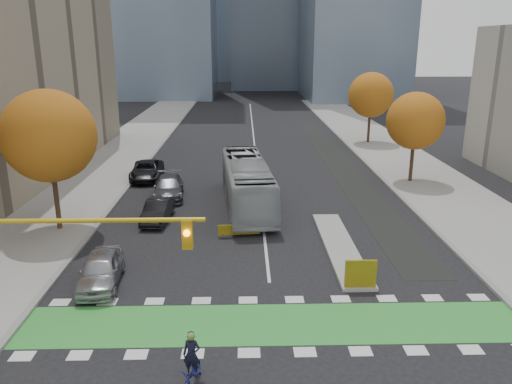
{
  "coord_description": "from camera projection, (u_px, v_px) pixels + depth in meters",
  "views": [
    {
      "loc": [
        -1.12,
        -15.77,
        10.6
      ],
      "look_at": [
        -0.51,
        9.58,
        3.0
      ],
      "focal_mm": 35.0,
      "sensor_mm": 36.0,
      "label": 1
    }
  ],
  "objects": [
    {
      "name": "ground",
      "position": [
        276.0,
        346.0,
        18.17
      ],
      "size": [
        300.0,
        300.0,
        0.0
      ],
      "primitive_type": "plane",
      "color": "black",
      "rests_on": "ground"
    },
    {
      "name": "sidewalk_west",
      "position": [
        78.0,
        191.0,
        36.99
      ],
      "size": [
        7.0,
        120.0,
        0.15
      ],
      "primitive_type": "cube",
      "color": "gray",
      "rests_on": "ground"
    },
    {
      "name": "sidewalk_east",
      "position": [
        438.0,
        188.0,
        37.61
      ],
      "size": [
        7.0,
        120.0,
        0.15
      ],
      "primitive_type": "cube",
      "color": "gray",
      "rests_on": "ground"
    },
    {
      "name": "curb_west",
      "position": [
        125.0,
        190.0,
        37.07
      ],
      "size": [
        0.3,
        120.0,
        0.16
      ],
      "primitive_type": "cube",
      "color": "gray",
      "rests_on": "ground"
    },
    {
      "name": "curb_east",
      "position": [
        392.0,
        189.0,
        37.53
      ],
      "size": [
        0.3,
        120.0,
        0.16
      ],
      "primitive_type": "cube",
      "color": "gray",
      "rests_on": "ground"
    },
    {
      "name": "bike_crossing",
      "position": [
        274.0,
        324.0,
        19.6
      ],
      "size": [
        20.0,
        3.0,
        0.01
      ],
      "primitive_type": "cube",
      "color": "green",
      "rests_on": "ground"
    },
    {
      "name": "centre_line",
      "position": [
        254.0,
        140.0,
        56.47
      ],
      "size": [
        0.15,
        70.0,
        0.01
      ],
      "primitive_type": "cube",
      "color": "silver",
      "rests_on": "ground"
    },
    {
      "name": "bike_lane_paint",
      "position": [
        335.0,
        160.0,
        47.07
      ],
      "size": [
        2.5,
        50.0,
        0.01
      ],
      "primitive_type": "cube",
      "color": "black",
      "rests_on": "ground"
    },
    {
      "name": "median_island",
      "position": [
        340.0,
        246.0,
        26.86
      ],
      "size": [
        1.6,
        10.0,
        0.16
      ],
      "primitive_type": "cube",
      "color": "gray",
      "rests_on": "ground"
    },
    {
      "name": "hazard_board",
      "position": [
        361.0,
        274.0,
        22.05
      ],
      "size": [
        1.4,
        0.12,
        1.3
      ],
      "primitive_type": "cube",
      "color": "yellow",
      "rests_on": "median_island"
    },
    {
      "name": "tree_west",
      "position": [
        49.0,
        136.0,
        27.77
      ],
      "size": [
        5.2,
        5.2,
        8.22
      ],
      "color": "#332114",
      "rests_on": "ground"
    },
    {
      "name": "tree_east_near",
      "position": [
        415.0,
        121.0,
        38.12
      ],
      "size": [
        4.4,
        4.4,
        7.08
      ],
      "color": "#332114",
      "rests_on": "ground"
    },
    {
      "name": "tree_east_far",
      "position": [
        371.0,
        95.0,
        53.34
      ],
      "size": [
        4.8,
        4.8,
        7.65
      ],
      "color": "#332114",
      "rests_on": "ground"
    },
    {
      "name": "traffic_signal_west",
      "position": [
        37.0,
        252.0,
        16.34
      ],
      "size": [
        8.53,
        0.56,
        5.2
      ],
      "color": "#BF9914",
      "rests_on": "ground"
    },
    {
      "name": "cyclist",
      "position": [
        192.0,
        369.0,
        15.82
      ],
      "size": [
        0.92,
        1.8,
        1.99
      ],
      "rotation": [
        0.0,
        0.0,
        -0.19
      ],
      "color": "navy",
      "rests_on": "ground"
    },
    {
      "name": "bus",
      "position": [
        247.0,
        183.0,
        33.27
      ],
      "size": [
        3.73,
        11.82,
        3.24
      ],
      "primitive_type": "imported",
      "rotation": [
        0.0,
        0.0,
        0.09
      ],
      "color": "#A5AAAD",
      "rests_on": "ground"
    },
    {
      "name": "parked_car_a",
      "position": [
        101.0,
        270.0,
        22.59
      ],
      "size": [
        2.1,
        4.41,
        1.46
      ],
      "primitive_type": "imported",
      "rotation": [
        0.0,
        0.0,
        0.09
      ],
      "color": "#9C9CA1",
      "rests_on": "ground"
    },
    {
      "name": "parked_car_b",
      "position": [
        157.0,
        211.0,
        30.75
      ],
      "size": [
        1.64,
        4.09,
        1.32
      ],
      "primitive_type": "imported",
      "rotation": [
        0.0,
        0.0,
        -0.06
      ],
      "color": "black",
      "rests_on": "ground"
    },
    {
      "name": "parked_car_c",
      "position": [
        169.0,
        187.0,
        35.52
      ],
      "size": [
        2.52,
        5.2,
        1.46
      ],
      "primitive_type": "imported",
      "rotation": [
        0.0,
        0.0,
        0.1
      ],
      "color": "#4E4F54",
      "rests_on": "ground"
    },
    {
      "name": "parked_car_d",
      "position": [
        147.0,
        170.0,
        40.25
      ],
      "size": [
        2.76,
        5.35,
        1.44
      ],
      "primitive_type": "imported",
      "rotation": [
        0.0,
        0.0,
        0.07
      ],
      "color": "black",
      "rests_on": "ground"
    }
  ]
}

